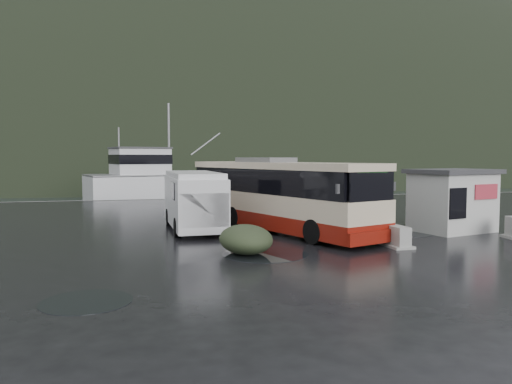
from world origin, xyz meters
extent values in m
plane|color=black|center=(0.00, 0.00, 0.00)|extent=(160.00, 160.00, 0.00)
cube|color=black|center=(0.00, 110.00, 0.00)|extent=(300.00, 180.00, 0.02)
cube|color=#999993|center=(0.00, 20.00, 0.00)|extent=(160.00, 0.60, 1.50)
ellipsoid|color=black|center=(10.00, 250.00, 0.00)|extent=(780.00, 540.00, 570.00)
cylinder|color=black|center=(0.39, -3.67, 0.01)|extent=(2.99, 2.99, 0.01)
cylinder|color=black|center=(-5.07, -8.11, 0.01)|extent=(2.11, 2.11, 0.01)
cylinder|color=black|center=(8.87, 5.83, 0.01)|extent=(2.27, 2.27, 0.01)
cylinder|color=black|center=(7.52, -0.14, 0.01)|extent=(3.27, 3.27, 0.01)
camera|label=1|loc=(-4.01, -20.02, 3.33)|focal=35.00mm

